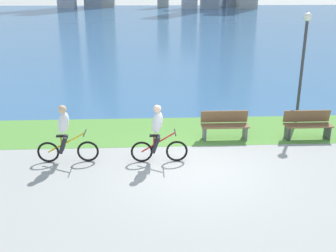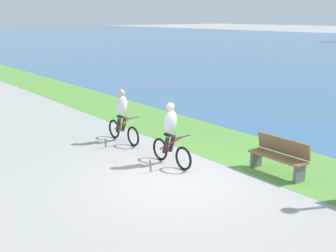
{
  "view_description": "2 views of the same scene",
  "coord_description": "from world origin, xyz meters",
  "px_view_note": "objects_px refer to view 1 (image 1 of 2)",
  "views": [
    {
      "loc": [
        -1.21,
        -9.7,
        4.71
      ],
      "look_at": [
        -0.69,
        0.5,
        1.08
      ],
      "focal_mm": 43.12,
      "sensor_mm": 36.0,
      "label": 1
    },
    {
      "loc": [
        7.22,
        -5.89,
        3.77
      ],
      "look_at": [
        -0.97,
        0.5,
        1.05
      ],
      "focal_mm": 45.05,
      "sensor_mm": 36.0,
      "label": 2
    }
  ],
  "objects_px": {
    "cyclist_trailing": "(65,134)",
    "bench_near_path": "(307,125)",
    "lamppost_tall": "(304,52)",
    "cyclist_lead": "(158,134)",
    "bench_far_along_path": "(225,125)"
  },
  "relations": [
    {
      "from": "cyclist_trailing",
      "to": "bench_near_path",
      "type": "bearing_deg",
      "value": 11.28
    },
    {
      "from": "cyclist_trailing",
      "to": "lamppost_tall",
      "type": "height_order",
      "value": "lamppost_tall"
    },
    {
      "from": "cyclist_lead",
      "to": "bench_far_along_path",
      "type": "xyz_separation_m",
      "value": [
        2.17,
        1.67,
        -0.38
      ]
    },
    {
      "from": "cyclist_lead",
      "to": "bench_near_path",
      "type": "xyz_separation_m",
      "value": [
        4.81,
        1.58,
        -0.38
      ]
    },
    {
      "from": "cyclist_trailing",
      "to": "cyclist_lead",
      "type": "bearing_deg",
      "value": -2.64
    },
    {
      "from": "bench_near_path",
      "to": "bench_far_along_path",
      "type": "distance_m",
      "value": 2.65
    },
    {
      "from": "cyclist_trailing",
      "to": "bench_near_path",
      "type": "height_order",
      "value": "cyclist_trailing"
    },
    {
      "from": "bench_near_path",
      "to": "bench_far_along_path",
      "type": "xyz_separation_m",
      "value": [
        -2.64,
        0.09,
        0.0
      ]
    },
    {
      "from": "bench_far_along_path",
      "to": "cyclist_trailing",
      "type": "bearing_deg",
      "value": -161.72
    },
    {
      "from": "bench_far_along_path",
      "to": "bench_near_path",
      "type": "bearing_deg",
      "value": -1.88
    },
    {
      "from": "bench_far_along_path",
      "to": "cyclist_lead",
      "type": "bearing_deg",
      "value": -142.42
    },
    {
      "from": "cyclist_lead",
      "to": "cyclist_trailing",
      "type": "bearing_deg",
      "value": 177.36
    },
    {
      "from": "cyclist_lead",
      "to": "bench_far_along_path",
      "type": "relative_size",
      "value": 1.1
    },
    {
      "from": "cyclist_lead",
      "to": "cyclist_trailing",
      "type": "relative_size",
      "value": 0.98
    },
    {
      "from": "cyclist_lead",
      "to": "lamppost_tall",
      "type": "height_order",
      "value": "lamppost_tall"
    }
  ]
}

